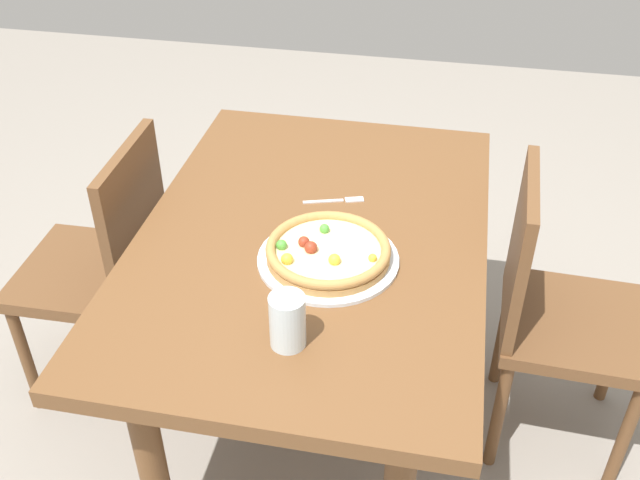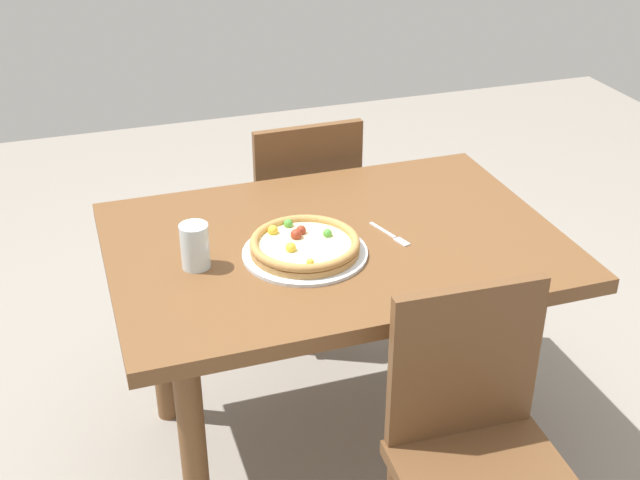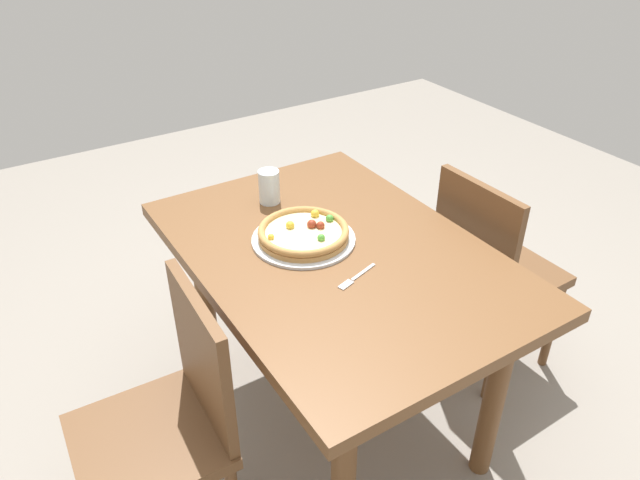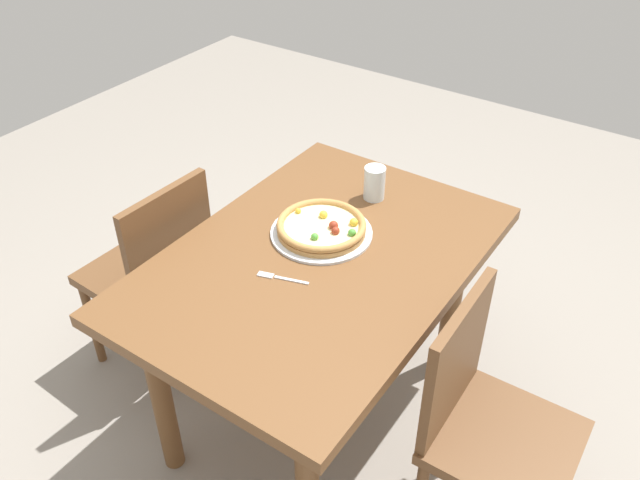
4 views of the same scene
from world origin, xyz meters
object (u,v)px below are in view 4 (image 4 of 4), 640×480
object	(u,v)px
pizza	(322,227)
fork	(279,278)
drinking_glass	(374,183)
chair_far	(155,271)
chair_near	(486,422)
dining_table	(319,281)
plate	(321,233)

from	to	relation	value
pizza	fork	size ratio (longest dim) A/B	1.85
pizza	drinking_glass	bearing A→B (deg)	-5.74
chair_far	fork	distance (m)	0.67
drinking_glass	chair_near	bearing A→B (deg)	-125.62
dining_table	plate	distance (m)	0.16
chair_near	plate	distance (m)	0.79
dining_table	pizza	bearing A→B (deg)	29.20
chair_far	fork	size ratio (longest dim) A/B	5.39
chair_near	drinking_glass	world-z (taller)	chair_near
dining_table	fork	xyz separation A→B (m)	(-0.16, 0.04, 0.11)
drinking_glass	chair_far	bearing A→B (deg)	130.90
fork	plate	bearing A→B (deg)	-102.64
plate	dining_table	bearing A→B (deg)	-150.13
chair_far	drinking_glass	bearing A→B (deg)	-46.83
dining_table	plate	xyz separation A→B (m)	(0.11, 0.06, 0.11)
dining_table	fork	bearing A→B (deg)	165.63
drinking_glass	fork	bearing A→B (deg)	178.96
dining_table	chair_far	xyz separation A→B (m)	(-0.14, 0.65, -0.16)
fork	drinking_glass	distance (m)	0.56
chair_near	plate	world-z (taller)	chair_near
plate	fork	distance (m)	0.27
chair_near	plate	size ratio (longest dim) A/B	2.56
dining_table	drinking_glass	bearing A→B (deg)	4.37
fork	drinking_glass	size ratio (longest dim) A/B	1.31
fork	chair_near	bearing A→B (deg)	168.56
pizza	drinking_glass	world-z (taller)	drinking_glass
chair_near	pizza	distance (m)	0.79
dining_table	pizza	distance (m)	0.18
fork	pizza	bearing A→B (deg)	-102.94
dining_table	pizza	xyz separation A→B (m)	(0.11, 0.06, 0.14)
chair_far	plate	world-z (taller)	chair_far
chair_far	drinking_glass	xyz separation A→B (m)	(0.54, -0.62, 0.33)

